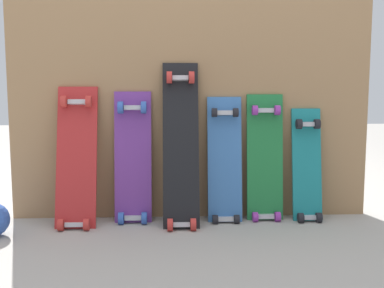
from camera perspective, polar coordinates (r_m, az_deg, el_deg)
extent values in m
plane|color=#9E9991|center=(2.75, -0.07, -8.76)|extent=(12.00, 12.00, 0.00)
cube|color=#99724C|center=(2.71, -0.13, 7.04)|extent=(2.00, 0.04, 1.50)
cube|color=#B22626|center=(2.66, -13.38, -2.17)|extent=(0.21, 0.23, 0.80)
cube|color=#B7B7BF|center=(2.62, -13.63, -9.19)|extent=(0.10, 0.04, 0.03)
cube|color=#B7B7BF|center=(2.68, -13.34, 4.80)|extent=(0.10, 0.04, 0.03)
cylinder|color=red|center=(2.62, -15.13, -9.16)|extent=(0.03, 0.06, 0.06)
cylinder|color=red|center=(2.59, -12.26, -9.23)|extent=(0.03, 0.06, 0.06)
cylinder|color=red|center=(2.68, -14.80, 4.85)|extent=(0.03, 0.06, 0.06)
cylinder|color=red|center=(2.65, -12.01, 4.91)|extent=(0.03, 0.06, 0.06)
cube|color=#6B338C|center=(2.67, -6.94, -2.18)|extent=(0.20, 0.12, 0.77)
cube|color=#B7B7BF|center=(2.67, -6.94, -8.59)|extent=(0.09, 0.04, 0.03)
cube|color=#B7B7BF|center=(2.65, -7.01, 4.25)|extent=(0.09, 0.04, 0.03)
cylinder|color=#3359B2|center=(2.66, -8.32, -8.64)|extent=(0.03, 0.07, 0.07)
cylinder|color=#3359B2|center=(2.65, -5.62, -8.65)|extent=(0.03, 0.07, 0.07)
cylinder|color=#3359B2|center=(2.64, -8.39, 4.26)|extent=(0.03, 0.07, 0.07)
cylinder|color=#3359B2|center=(2.63, -5.69, 4.29)|extent=(0.03, 0.07, 0.07)
cube|color=black|center=(2.59, -1.31, -0.77)|extent=(0.19, 0.26, 0.93)
cube|color=#B7B7BF|center=(2.54, -1.22, -9.43)|extent=(0.09, 0.04, 0.03)
cube|color=#B7B7BF|center=(2.63, -1.37, 7.72)|extent=(0.09, 0.04, 0.03)
cylinder|color=red|center=(2.53, -2.58, -9.46)|extent=(0.03, 0.06, 0.06)
cylinder|color=red|center=(2.53, 0.15, -9.43)|extent=(0.03, 0.06, 0.06)
cylinder|color=red|center=(2.62, -2.68, 7.81)|extent=(0.03, 0.06, 0.06)
cylinder|color=red|center=(2.62, -0.05, 7.82)|extent=(0.03, 0.06, 0.06)
cube|color=#386BAD|center=(2.68, 3.85, -2.55)|extent=(0.19, 0.13, 0.75)
cube|color=#B7B7BF|center=(2.67, 3.97, -8.76)|extent=(0.08, 0.04, 0.03)
cube|color=#B7B7BF|center=(2.66, 3.86, 3.67)|extent=(0.08, 0.04, 0.03)
cylinder|color=black|center=(2.65, 2.75, -8.84)|extent=(0.03, 0.05, 0.05)
cylinder|color=black|center=(2.66, 5.27, -8.78)|extent=(0.03, 0.05, 0.05)
cylinder|color=black|center=(2.64, 2.64, 3.70)|extent=(0.03, 0.05, 0.05)
cylinder|color=black|center=(2.65, 5.15, 3.70)|extent=(0.03, 0.05, 0.05)
cube|color=#1E7238|center=(2.73, 8.53, -2.24)|extent=(0.20, 0.10, 0.76)
cube|color=#B7B7BF|center=(2.73, 8.65, -8.39)|extent=(0.09, 0.04, 0.03)
cube|color=#B7B7BF|center=(2.70, 8.62, 3.92)|extent=(0.09, 0.04, 0.03)
cylinder|color=purple|center=(2.71, 7.42, -8.49)|extent=(0.03, 0.05, 0.05)
cylinder|color=purple|center=(2.73, 10.01, -8.40)|extent=(0.03, 0.05, 0.05)
cylinder|color=purple|center=(2.67, 7.39, 3.94)|extent=(0.03, 0.05, 0.05)
cylinder|color=purple|center=(2.70, 9.98, 3.92)|extent=(0.03, 0.05, 0.05)
cube|color=#197A7F|center=(2.77, 13.31, -3.05)|extent=(0.16, 0.13, 0.68)
cube|color=#B7B7BF|center=(2.76, 13.55, -8.37)|extent=(0.07, 0.04, 0.03)
cube|color=#B7B7BF|center=(2.76, 13.35, 2.26)|extent=(0.07, 0.04, 0.03)
cylinder|color=black|center=(2.73, 12.63, -8.45)|extent=(0.03, 0.05, 0.05)
cylinder|color=black|center=(2.76, 14.65, -8.35)|extent=(0.03, 0.05, 0.05)
cylinder|color=black|center=(2.73, 12.44, 2.30)|extent=(0.03, 0.05, 0.05)
cylinder|color=black|center=(2.75, 14.45, 2.29)|extent=(0.03, 0.05, 0.05)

